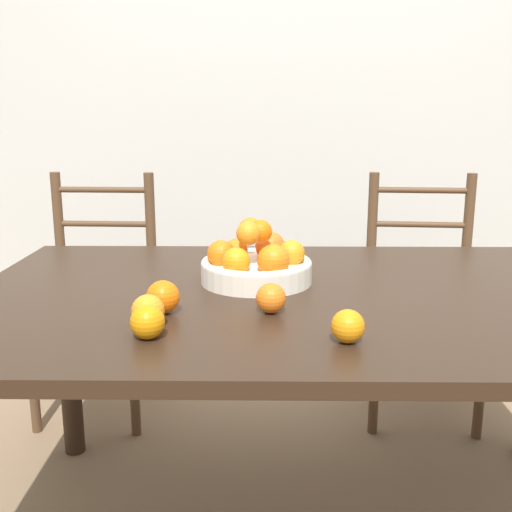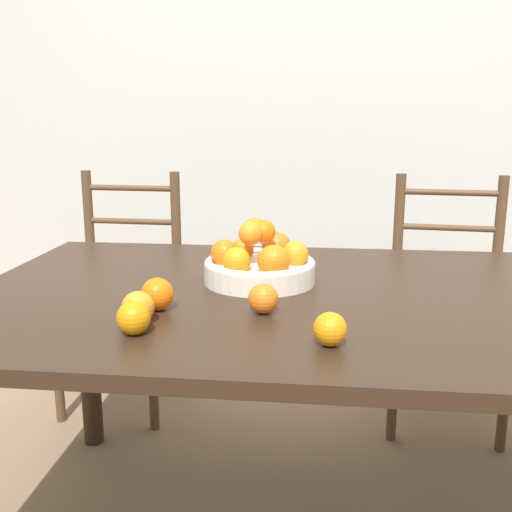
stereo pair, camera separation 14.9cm
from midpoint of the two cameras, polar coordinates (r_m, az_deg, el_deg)
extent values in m
cube|color=beige|center=(2.99, 7.85, 15.76)|extent=(8.00, 0.06, 2.60)
cube|color=black|center=(1.52, 8.27, -4.15)|extent=(1.74, 1.06, 0.03)
cylinder|color=black|center=(2.20, -13.81, -8.95)|extent=(0.07, 0.07, 0.69)
cylinder|color=silver|center=(1.59, 3.04, -1.62)|extent=(0.29, 0.29, 0.05)
torus|color=silver|center=(1.58, 3.06, -0.71)|extent=(0.29, 0.29, 0.02)
sphere|color=orange|center=(1.58, 6.45, 0.15)|extent=(0.07, 0.07, 0.07)
sphere|color=orange|center=(1.66, 4.52, 0.87)|extent=(0.08, 0.08, 0.08)
sphere|color=orange|center=(1.66, 1.28, 0.61)|extent=(0.06, 0.06, 0.06)
sphere|color=orange|center=(1.58, -0.32, 0.22)|extent=(0.07, 0.07, 0.07)
sphere|color=orange|center=(1.50, 0.98, -0.48)|extent=(0.07, 0.07, 0.07)
sphere|color=orange|center=(1.49, 4.54, -0.51)|extent=(0.08, 0.08, 0.08)
sphere|color=orange|center=(1.56, 3.47, 2.30)|extent=(0.06, 0.06, 0.06)
sphere|color=orange|center=(1.58, 2.56, 2.51)|extent=(0.06, 0.06, 0.06)
sphere|color=orange|center=(1.54, 2.26, 2.15)|extent=(0.06, 0.06, 0.06)
sphere|color=orange|center=(1.37, -6.32, -3.68)|extent=(0.08, 0.08, 0.08)
sphere|color=orange|center=(1.22, -8.19, -5.92)|extent=(0.07, 0.07, 0.07)
sphere|color=orange|center=(1.17, 10.72, -6.93)|extent=(0.07, 0.07, 0.07)
sphere|color=orange|center=(1.34, 3.88, -4.11)|extent=(0.07, 0.07, 0.07)
sphere|color=orange|center=(1.29, -7.94, -4.92)|extent=(0.07, 0.07, 0.07)
cylinder|color=#513823|center=(2.42, -16.73, -10.16)|extent=(0.04, 0.04, 0.45)
cylinder|color=#513823|center=(2.29, -7.96, -11.10)|extent=(0.04, 0.04, 0.45)
cylinder|color=#513823|center=(2.65, -13.76, -2.27)|extent=(0.04, 0.04, 0.94)
cylinder|color=#513823|center=(2.53, -5.79, -2.68)|extent=(0.04, 0.04, 0.94)
cube|color=#513823|center=(2.43, -11.22, -3.77)|extent=(0.44, 0.42, 0.04)
cylinder|color=#513823|center=(2.56, -9.98, 0.19)|extent=(0.38, 0.04, 0.02)
cylinder|color=#513823|center=(2.53, -10.10, 3.25)|extent=(0.38, 0.04, 0.02)
cylinder|color=#513823|center=(2.51, -10.23, 6.38)|extent=(0.38, 0.04, 0.02)
cylinder|color=#513823|center=(2.27, 14.85, -11.64)|extent=(0.04, 0.04, 0.45)
cylinder|color=#513823|center=(2.33, 24.40, -11.78)|extent=(0.04, 0.04, 0.45)
cylinder|color=#513823|center=(2.53, 14.77, -3.10)|extent=(0.04, 0.04, 0.94)
cylinder|color=#513823|center=(2.58, 23.23, -3.42)|extent=(0.04, 0.04, 0.94)
cube|color=#513823|center=(2.38, 19.56, -4.66)|extent=(0.45, 0.44, 0.04)
cylinder|color=#513823|center=(2.52, 19.25, -0.58)|extent=(0.38, 0.06, 0.02)
cylinder|color=#513823|center=(2.49, 19.49, 2.53)|extent=(0.38, 0.06, 0.02)
cylinder|color=#513823|center=(2.47, 19.74, 5.70)|extent=(0.38, 0.06, 0.02)
camera|label=1|loc=(0.07, -87.14, 0.67)|focal=42.00mm
camera|label=2|loc=(0.07, 92.86, -0.67)|focal=42.00mm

